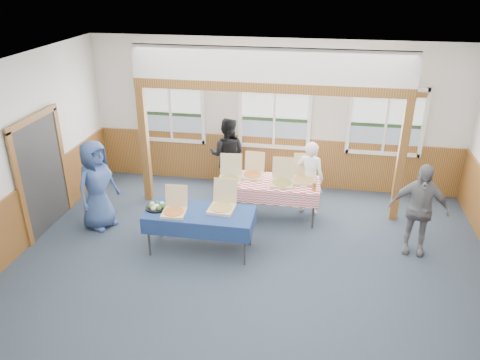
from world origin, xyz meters
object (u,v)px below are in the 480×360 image
(table_right, at_px, (269,184))
(man_blue, at_px, (97,185))
(table_left, at_px, (200,215))
(woman_white, at_px, (310,178))
(person_grey, at_px, (418,209))
(woman_black, at_px, (227,155))

(table_right, bearing_deg, man_blue, -146.35)
(table_left, bearing_deg, table_right, 59.24)
(man_blue, bearing_deg, woman_white, -50.02)
(man_blue, relative_size, person_grey, 1.05)
(table_left, xyz_separation_m, woman_black, (-0.02, 2.45, 0.12))
(table_right, relative_size, person_grey, 1.27)
(table_left, xyz_separation_m, man_blue, (-2.07, 0.49, 0.16))
(woman_black, distance_m, man_blue, 2.84)
(woman_black, relative_size, man_blue, 0.96)
(woman_black, relative_size, person_grey, 1.00)
(man_blue, bearing_deg, table_right, -50.97)
(table_right, relative_size, woman_white, 1.38)
(person_grey, bearing_deg, woman_white, 156.82)
(table_left, relative_size, woman_black, 1.15)
(table_left, distance_m, table_right, 1.74)
(table_left, relative_size, woman_white, 1.25)
(woman_black, bearing_deg, table_right, 135.67)
(table_left, height_order, table_right, same)
(table_left, distance_m, person_grey, 3.66)
(woman_white, height_order, person_grey, person_grey)
(table_left, distance_m, man_blue, 2.13)
(man_blue, height_order, person_grey, man_blue)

